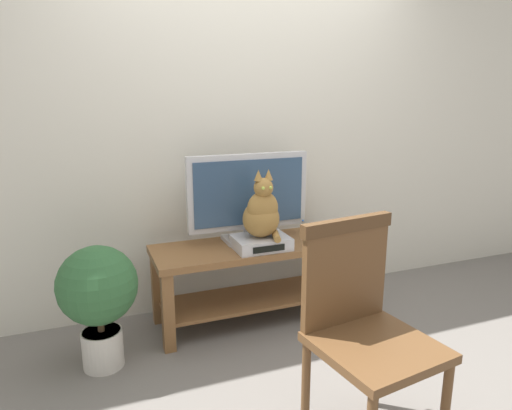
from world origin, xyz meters
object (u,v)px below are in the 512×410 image
book_stack (320,232)px  tv_stand (253,267)px  tv (248,196)px  wooden_chair (362,318)px  media_box (261,243)px  cat (262,212)px  potted_plant (98,293)px

book_stack → tv_stand: bearing=175.4°
tv → wooden_chair: 1.33m
media_box → book_stack: bearing=7.0°
tv_stand → cat: cat is taller
tv → book_stack: (0.48, -0.13, -0.27)m
tv → media_box: 0.33m
cat → book_stack: bearing=8.6°
media_box → tv: bearing=95.2°
potted_plant → tv: bearing=17.2°
book_stack → potted_plant: (-1.48, -0.18, -0.14)m
tv_stand → potted_plant: size_ratio=1.86×
tv_stand → potted_plant: bearing=-167.7°
tv_stand → wooden_chair: 1.22m
tv → potted_plant: bearing=-162.8°
book_stack → potted_plant: potted_plant is taller
tv → potted_plant: 1.13m
wooden_chair → media_box: bearing=91.4°
potted_plant → book_stack: bearing=6.9°
cat → potted_plant: size_ratio=0.62×
media_box → wooden_chair: 1.11m
media_box → wooden_chair: wooden_chair is taller
book_stack → wooden_chair: bearing=-110.5°
potted_plant → cat: bearing=6.2°
potted_plant → wooden_chair: bearing=-43.2°
tv → media_box: tv is taller
tv → cat: (0.02, -0.20, -0.07)m
media_box → book_stack: (0.46, 0.06, 0.01)m
cat → wooden_chair: bearing=-88.6°
tv → cat: size_ratio=1.88×
tv_stand → wooden_chair: wooden_chair is taller
tv → cat: 0.21m
tv_stand → media_box: 0.22m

